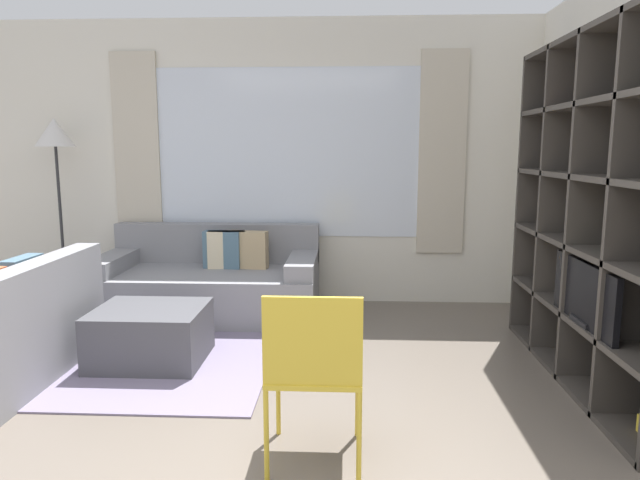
{
  "coord_description": "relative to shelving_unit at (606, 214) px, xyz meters",
  "views": [
    {
      "loc": [
        0.58,
        -2.19,
        1.5
      ],
      "look_at": [
        0.38,
        1.82,
        0.85
      ],
      "focal_mm": 32.0,
      "sensor_mm": 36.0,
      "label": 1
    }
  ],
  "objects": [
    {
      "name": "wall_back",
      "position": [
        -2.18,
        1.93,
        0.26
      ],
      "size": [
        5.9,
        0.11,
        2.7
      ],
      "color": "silver",
      "rests_on": "ground_plane"
    },
    {
      "name": "wall_right",
      "position": [
        0.21,
        0.24,
        0.26
      ],
      "size": [
        0.07,
        4.51,
        2.7
      ],
      "primitive_type": "cube",
      "color": "silver",
      "rests_on": "ground_plane"
    },
    {
      "name": "area_rug",
      "position": [
        -3.21,
        0.28,
        -1.09
      ],
      "size": [
        2.16,
        1.83,
        0.01
      ],
      "primitive_type": "cube",
      "color": "slate",
      "rests_on": "ground_plane"
    },
    {
      "name": "shelving_unit",
      "position": [
        0.0,
        0.0,
        0.0
      ],
      "size": [
        0.41,
        2.18,
        2.21
      ],
      "color": "#232328",
      "rests_on": "ground_plane"
    },
    {
      "name": "couch_main",
      "position": [
        -2.84,
        1.39,
        -0.81
      ],
      "size": [
        1.95,
        1.0,
        0.79
      ],
      "color": "gray",
      "rests_on": "ground_plane"
    },
    {
      "name": "ottoman",
      "position": [
        -2.98,
        0.18,
        -0.9
      ],
      "size": [
        0.75,
        0.65,
        0.39
      ],
      "color": "#47474C",
      "rests_on": "ground_plane"
    },
    {
      "name": "floor_lamp",
      "position": [
        -4.31,
        1.62,
        0.45
      ],
      "size": [
        0.36,
        0.36,
        1.77
      ],
      "color": "black",
      "rests_on": "ground_plane"
    },
    {
      "name": "folding_chair",
      "position": [
        -1.75,
        -1.1,
        -0.58
      ],
      "size": [
        0.44,
        0.46,
        0.86
      ],
      "rotation": [
        0.0,
        0.0,
        3.14
      ],
      "color": "gold",
      "rests_on": "ground_plane"
    }
  ]
}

